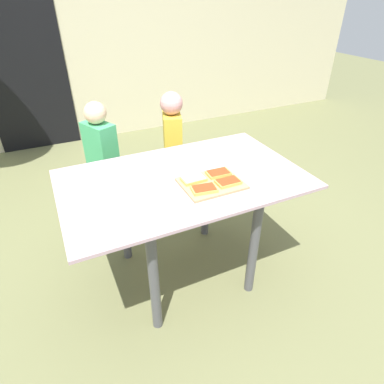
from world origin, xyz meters
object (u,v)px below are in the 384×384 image
at_px(dining_table, 184,196).
at_px(pizza_slice_near_left, 204,189).
at_px(cutting_board, 211,183).
at_px(plate_white_right, 216,159).
at_px(child_left, 103,162).
at_px(child_right, 173,145).
at_px(pizza_slice_far_right, 218,173).
at_px(pizza_slice_near_right, 228,182).
at_px(pizza_slice_far_left, 194,179).

height_order(dining_table, pizza_slice_near_left, pizza_slice_near_left).
distance_m(cutting_board, plate_white_right, 0.31).
height_order(child_left, child_right, child_left).
bearing_deg(pizza_slice_far_right, pizza_slice_near_right, -89.72).
bearing_deg(pizza_slice_near_right, cutting_board, 146.34).
height_order(dining_table, pizza_slice_near_right, pizza_slice_near_right).
xyz_separation_m(pizza_slice_near_right, child_right, (0.07, 0.99, -0.19)).
bearing_deg(pizza_slice_far_left, child_right, 75.44).
bearing_deg(pizza_slice_near_left, dining_table, 99.64).
height_order(cutting_board, pizza_slice_far_right, pizza_slice_far_right).
distance_m(pizza_slice_far_right, plate_white_right, 0.22).
distance_m(pizza_slice_far_right, pizza_slice_near_right, 0.11).
height_order(plate_white_right, child_left, child_left).
bearing_deg(pizza_slice_far_left, pizza_slice_near_left, -87.28).
xyz_separation_m(dining_table, child_left, (-0.33, 0.73, -0.04)).
relative_size(pizza_slice_near_right, child_right, 0.13).
distance_m(pizza_slice_near_left, child_left, 1.02).
distance_m(dining_table, plate_white_right, 0.33).
bearing_deg(pizza_slice_near_right, plate_white_right, 73.23).
height_order(pizza_slice_far_right, plate_white_right, pizza_slice_far_right).
bearing_deg(pizza_slice_near_left, child_left, 111.52).
relative_size(pizza_slice_near_left, pizza_slice_near_right, 1.08).
bearing_deg(child_left, pizza_slice_near_left, -68.48).
bearing_deg(plate_white_right, pizza_slice_far_left, -141.70).
distance_m(pizza_slice_far_left, child_left, 0.91).
relative_size(dining_table, plate_white_right, 7.31).
height_order(dining_table, child_right, child_right).
bearing_deg(plate_white_right, pizza_slice_far_right, -115.27).
height_order(dining_table, pizza_slice_far_left, pizza_slice_far_left).
relative_size(pizza_slice_far_right, pizza_slice_near_left, 0.95).
bearing_deg(dining_table, pizza_slice_far_right, -22.72).
xyz_separation_m(cutting_board, plate_white_right, (0.17, 0.26, -0.00)).
xyz_separation_m(pizza_slice_far_left, child_right, (0.23, 0.88, -0.19)).
relative_size(pizza_slice_near_left, child_right, 0.14).
height_order(plate_white_right, child_right, child_right).
xyz_separation_m(dining_table, pizza_slice_near_right, (0.19, -0.19, 0.15)).
bearing_deg(cutting_board, child_right, 81.22).
relative_size(pizza_slice_near_right, child_left, 0.13).
distance_m(dining_table, pizza_slice_far_right, 0.25).
distance_m(pizza_slice_far_left, pizza_slice_near_left, 0.12).
height_order(cutting_board, child_right, child_right).
height_order(cutting_board, pizza_slice_near_right, pizza_slice_near_right).
xyz_separation_m(pizza_slice_near_left, pizza_slice_near_right, (0.16, 0.01, 0.00)).
relative_size(pizza_slice_far_left, pizza_slice_near_left, 0.93).
relative_size(dining_table, pizza_slice_far_right, 10.11).
bearing_deg(pizza_slice_far_right, pizza_slice_near_left, -142.10).
bearing_deg(child_left, pizza_slice_far_left, -66.02).
height_order(pizza_slice_far_left, plate_white_right, pizza_slice_far_left).
bearing_deg(child_right, child_left, -173.49).
xyz_separation_m(pizza_slice_near_right, child_left, (-0.52, 0.92, -0.19)).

